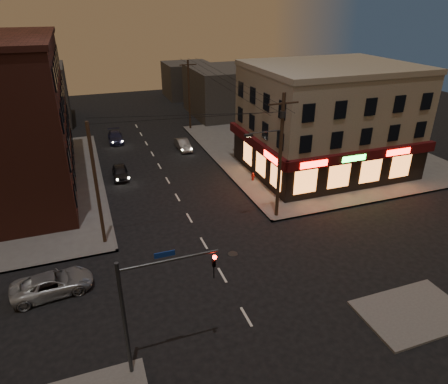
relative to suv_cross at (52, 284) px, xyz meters
name	(u,v)px	position (x,y,z in m)	size (l,w,h in m)	color
ground	(222,275)	(10.20, -1.90, -0.65)	(120.00, 120.00, 0.00)	black
sidewalk_ne	(311,149)	(28.20, 17.10, -0.58)	(24.00, 28.00, 0.15)	#514F4C
pizza_building	(327,119)	(26.14, 11.53, 4.69)	(15.85, 12.85, 10.50)	gray
bg_building_ne_a	(225,91)	(24.20, 36.10, 2.85)	(10.00, 12.00, 7.00)	#3F3D3A
bg_building_nw	(33,96)	(-2.80, 40.10, 3.35)	(9.00, 10.00, 8.00)	#3F3D3A
bg_building_ne_b	(188,80)	(22.20, 50.10, 2.35)	(8.00, 8.00, 6.00)	#3F3D3A
utility_pole_main	(279,151)	(16.89, 3.90, 5.11)	(4.20, 0.44, 10.00)	#382619
utility_pole_far	(189,95)	(17.00, 30.10, 4.00)	(0.26, 0.26, 9.00)	#382619
utility_pole_west	(96,186)	(3.40, 4.60, 4.00)	(0.24, 0.24, 9.00)	#382619
traffic_signal	(146,300)	(4.64, -7.50, 3.50)	(4.49, 0.32, 6.47)	#333538
suv_cross	(52,284)	(0.00, 0.00, 0.00)	(2.17, 4.70, 1.31)	gray
sedan_near	(120,172)	(5.92, 16.27, -0.03)	(1.47, 3.67, 1.25)	black
sedan_mid	(183,145)	(13.95, 22.31, -0.03)	(1.31, 3.76, 1.24)	slate
sedan_far	(115,137)	(6.73, 28.07, -0.03)	(1.74, 4.28, 1.24)	#1C1E39
fire_hydrant	(253,176)	(18.00, 11.01, -0.08)	(0.35, 0.35, 0.77)	#9F180E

